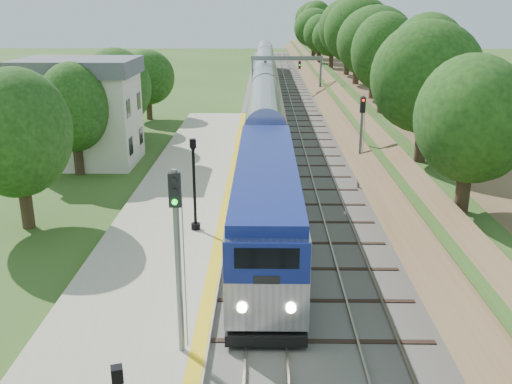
{
  "coord_description": "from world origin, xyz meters",
  "views": [
    {
      "loc": [
        -0.11,
        -12.91,
        11.62
      ],
      "look_at": [
        -0.5,
        14.22,
        2.8
      ],
      "focal_mm": 40.0,
      "sensor_mm": 36.0,
      "label": 1
    }
  ],
  "objects_px": {
    "train": "(265,92)",
    "lamppost_far": "(194,190)",
    "signal_gantry": "(286,68)",
    "station_building": "(82,111)",
    "signal_farside": "(361,132)",
    "signal_platform": "(177,243)"
  },
  "relations": [
    {
      "from": "station_building",
      "to": "lamppost_far",
      "type": "relative_size",
      "value": 1.76
    },
    {
      "from": "signal_gantry",
      "to": "signal_farside",
      "type": "bearing_deg",
      "value": -83.24
    },
    {
      "from": "signal_farside",
      "to": "signal_platform",
      "type": "bearing_deg",
      "value": -115.03
    },
    {
      "from": "signal_gantry",
      "to": "lamppost_far",
      "type": "distance_m",
      "value": 40.3
    },
    {
      "from": "station_building",
      "to": "train",
      "type": "relative_size",
      "value": 0.09
    },
    {
      "from": "lamppost_far",
      "to": "train",
      "type": "bearing_deg",
      "value": 84.38
    },
    {
      "from": "train",
      "to": "signal_farside",
      "type": "xyz_separation_m",
      "value": [
        6.2,
        -29.5,
        1.61
      ]
    },
    {
      "from": "station_building",
      "to": "lamppost_far",
      "type": "bearing_deg",
      "value": -55.16
    },
    {
      "from": "signal_platform",
      "to": "signal_farside",
      "type": "height_order",
      "value": "signal_platform"
    },
    {
      "from": "train",
      "to": "station_building",
      "type": "bearing_deg",
      "value": -121.3
    },
    {
      "from": "signal_platform",
      "to": "station_building",
      "type": "bearing_deg",
      "value": 113.14
    },
    {
      "from": "station_building",
      "to": "train",
      "type": "xyz_separation_m",
      "value": [
        14.0,
        23.02,
        -1.83
      ]
    },
    {
      "from": "signal_gantry",
      "to": "station_building",
      "type": "bearing_deg",
      "value": -123.38
    },
    {
      "from": "signal_gantry",
      "to": "lamppost_far",
      "type": "height_order",
      "value": "signal_gantry"
    },
    {
      "from": "lamppost_far",
      "to": "signal_farside",
      "type": "bearing_deg",
      "value": 39.88
    },
    {
      "from": "signal_platform",
      "to": "signal_farside",
      "type": "relative_size",
      "value": 1.05
    },
    {
      "from": "train",
      "to": "signal_platform",
      "type": "bearing_deg",
      "value": -93.39
    },
    {
      "from": "lamppost_far",
      "to": "signal_platform",
      "type": "relative_size",
      "value": 0.76
    },
    {
      "from": "train",
      "to": "signal_farside",
      "type": "relative_size",
      "value": 16.17
    },
    {
      "from": "signal_gantry",
      "to": "signal_platform",
      "type": "height_order",
      "value": "signal_platform"
    },
    {
      "from": "train",
      "to": "lamppost_far",
      "type": "xyz_separation_m",
      "value": [
        -3.72,
        -37.79,
        0.31
      ]
    },
    {
      "from": "train",
      "to": "lamppost_far",
      "type": "relative_size",
      "value": 20.29
    }
  ]
}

